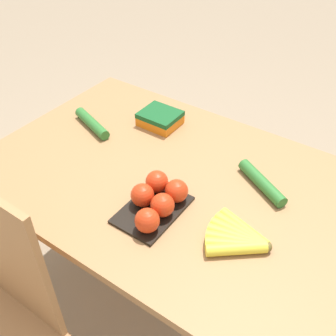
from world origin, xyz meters
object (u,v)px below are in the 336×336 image
(cucumber_near, at_px, (262,182))
(carrot_bag, at_px, (160,117))
(tomato_pack, at_px, (157,200))
(banana_bunch, at_px, (239,238))
(cucumber_far, at_px, (92,123))

(cucumber_near, bearing_deg, carrot_bag, -13.16)
(tomato_pack, relative_size, carrot_bag, 1.56)
(banana_bunch, xyz_separation_m, cucumber_far, (0.77, -0.20, 0.00))
(carrot_bag, bearing_deg, tomato_pack, 124.44)
(tomato_pack, relative_size, cucumber_far, 1.09)
(banana_bunch, height_order, carrot_bag, carrot_bag)
(cucumber_far, bearing_deg, tomato_pack, 155.29)
(cucumber_near, bearing_deg, cucumber_far, 4.83)
(banana_bunch, xyz_separation_m, cucumber_near, (0.05, -0.26, 0.00))
(banana_bunch, distance_m, carrot_bag, 0.67)
(carrot_bag, xyz_separation_m, cucumber_near, (-0.51, 0.12, -0.01))
(tomato_pack, xyz_separation_m, cucumber_far, (0.49, -0.23, -0.02))
(banana_bunch, distance_m, cucumber_far, 0.79)
(banana_bunch, height_order, cucumber_near, cucumber_near)
(banana_bunch, relative_size, carrot_bag, 1.24)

